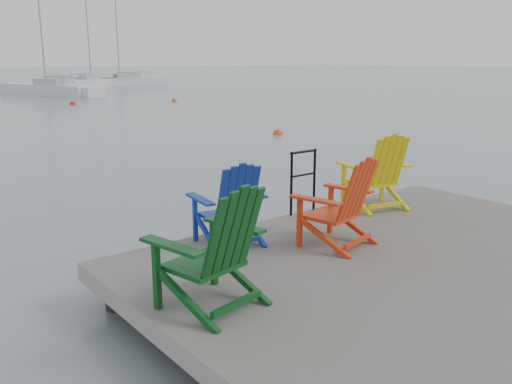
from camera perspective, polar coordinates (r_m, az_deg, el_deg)
ground at (r=6.28m, az=18.77°, el=-11.72°), size 400.00×400.00×0.00m
dock at (r=6.14m, az=19.02°, el=-8.79°), size 6.00×5.00×1.40m
handrail at (r=7.63m, az=4.99°, el=1.74°), size 0.48×0.04×0.90m
chair_green at (r=4.68m, az=-4.34°, el=-5.76°), size 1.01×0.95×1.12m
chair_blue at (r=6.29m, az=-2.69°, el=-1.21°), size 0.87×0.82×0.99m
chair_red at (r=6.32m, az=8.96°, el=-1.02°), size 0.95×0.90×1.05m
chair_yellow at (r=8.04m, az=12.73°, el=2.17°), size 1.03×0.97×1.10m
sailboat_near at (r=44.65m, az=-20.81°, el=9.99°), size 5.27×9.31×12.41m
sailboat_mid at (r=55.53m, az=-17.18°, el=10.84°), size 8.47×7.56×12.39m
sailboat_far at (r=58.60m, az=-13.72°, el=11.18°), size 8.38×2.75×11.40m
buoy_a at (r=19.68m, az=2.32°, el=6.10°), size 0.37×0.37×0.37m
buoy_c at (r=35.69m, az=-8.60°, el=9.41°), size 0.36×0.36×0.36m
buoy_d at (r=34.64m, az=-18.72°, el=8.72°), size 0.37×0.37×0.37m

